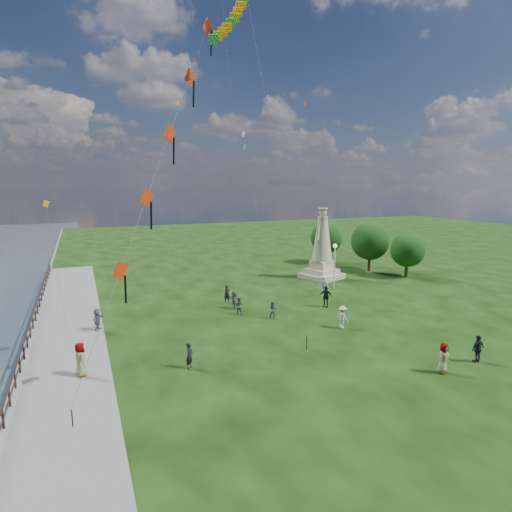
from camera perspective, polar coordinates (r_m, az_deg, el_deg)
name	(u,v)px	position (r m, az deg, el deg)	size (l,w,h in m)	color
waterfront	(45,353)	(31.17, -26.31, -11.57)	(200.00, 200.00, 1.51)	#303C48
statue	(322,252)	(48.71, 8.79, 0.51)	(4.98, 4.98, 7.94)	beige
lamppost	(335,257)	(43.90, 10.46, -0.07)	(0.43, 0.43, 4.66)	silver
tree_row	(364,242)	(54.45, 14.16, 1.81)	(7.99, 15.04, 6.04)	#382314
person_0	(189,355)	(25.88, -8.86, -12.97)	(0.58, 0.38, 1.58)	black
person_1	(273,310)	(34.29, 2.29, -7.21)	(0.71, 0.44, 1.46)	#595960
person_2	(342,317)	(32.83, 11.46, -7.97)	(1.09, 0.56, 1.69)	silver
person_3	(478,349)	(29.60, 27.48, -10.91)	(0.99, 0.51, 1.69)	black
person_4	(443,358)	(27.15, 23.70, -12.36)	(0.87, 0.54, 1.79)	#595960
person_5	(97,321)	(33.54, -20.38, -8.08)	(1.51, 0.65, 1.63)	#595960
person_6	(227,294)	(38.85, -3.86, -5.07)	(0.58, 0.38, 1.60)	black
person_7	(239,306)	(35.45, -2.31, -6.63)	(0.72, 0.44, 1.47)	#595960
person_8	(323,284)	(42.63, 8.99, -3.71)	(1.15, 0.59, 1.78)	silver
person_9	(326,296)	(37.89, 9.28, -5.34)	(1.11, 0.57, 1.89)	black
person_10	(81,361)	(26.30, -22.36, -12.82)	(0.94, 0.58, 1.93)	#595960
person_11	(234,300)	(37.00, -2.94, -5.86)	(1.45, 0.62, 1.56)	#595960
red_kite_train	(168,142)	(25.28, -11.66, 14.62)	(9.65, 9.35, 20.98)	black
small_kites	(225,144)	(46.86, -4.16, 14.67)	(29.30, 17.01, 30.26)	silver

